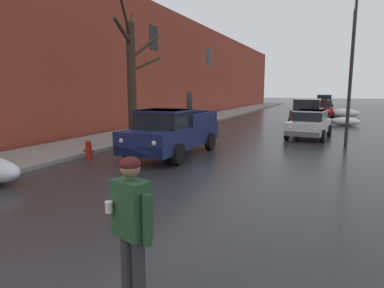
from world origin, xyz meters
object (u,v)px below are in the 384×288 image
at_px(sedan_white_parked_kerbside_close, 309,123).
at_px(sedan_grey_queued_behind_truck, 321,106).
at_px(pickup_truck_darkblue_approaching_near_lane, 172,132).
at_px(suv_green_at_far_intersection, 324,102).
at_px(bare_tree_second_along_sidewalk, 132,77).
at_px(fire_hydrant, 89,150).
at_px(suv_maroon_parked_kerbside_mid, 307,111).
at_px(street_lamp_post, 352,62).
at_px(sedan_red_parked_far_down_block, 322,109).
at_px(pedestrian_with_coffee, 132,221).

height_order(sedan_white_parked_kerbside_close, sedan_grey_queued_behind_truck, same).
relative_size(pickup_truck_darkblue_approaching_near_lane, suv_green_at_far_intersection, 1.14).
relative_size(bare_tree_second_along_sidewalk, fire_hydrant, 9.16).
relative_size(bare_tree_second_along_sidewalk, suv_maroon_parked_kerbside_mid, 1.52).
distance_m(sedan_grey_queued_behind_truck, street_lamp_post, 22.91).
bearing_deg(sedan_white_parked_kerbside_close, suv_maroon_parked_kerbside_mid, 95.56).
bearing_deg(sedan_red_parked_far_down_block, sedan_white_parked_kerbside_close, -90.04).
height_order(bare_tree_second_along_sidewalk, suv_maroon_parked_kerbside_mid, bare_tree_second_along_sidewalk).
bearing_deg(pedestrian_with_coffee, bare_tree_second_along_sidewalk, 122.91).
bearing_deg(sedan_red_parked_far_down_block, pedestrian_with_coffee, -91.57).
xyz_separation_m(bare_tree_second_along_sidewalk, pedestrian_with_coffee, (6.32, -9.76, -1.96)).
xyz_separation_m(bare_tree_second_along_sidewalk, sedan_red_parked_far_down_block, (7.12, 19.61, -2.24)).
xyz_separation_m(suv_green_at_far_intersection, street_lamp_post, (1.86, -28.78, 2.61)).
relative_size(sedan_red_parked_far_down_block, sedan_grey_queued_behind_truck, 1.04).
relative_size(sedan_white_parked_kerbside_close, pedestrian_with_coffee, 2.29).
xyz_separation_m(bare_tree_second_along_sidewalk, sedan_grey_queued_behind_truck, (6.79, 25.59, -2.24)).
xyz_separation_m(suv_green_at_far_intersection, fire_hydrant, (-6.60, -35.13, -0.63)).
xyz_separation_m(sedan_white_parked_kerbside_close, street_lamp_post, (1.68, -2.46, 2.85)).
xyz_separation_m(sedan_red_parked_far_down_block, pedestrian_with_coffee, (-0.81, -29.37, 0.28)).
bearing_deg(suv_maroon_parked_kerbside_mid, suv_green_at_far_intersection, 88.80).
bearing_deg(suv_maroon_parked_kerbside_mid, fire_hydrant, -112.42).
distance_m(sedan_red_parked_far_down_block, pedestrian_with_coffee, 29.38).
bearing_deg(sedan_white_parked_kerbside_close, sedan_grey_queued_behind_truck, 90.91).
relative_size(pedestrian_with_coffee, street_lamp_post, 0.27).
distance_m(sedan_red_parked_far_down_block, fire_hydrant, 24.00).
distance_m(bare_tree_second_along_sidewalk, sedan_grey_queued_behind_truck, 26.57).
height_order(bare_tree_second_along_sidewalk, suv_green_at_far_intersection, bare_tree_second_along_sidewalk).
bearing_deg(pedestrian_with_coffee, suv_green_at_far_intersection, 89.15).
distance_m(pickup_truck_darkblue_approaching_near_lane, sedan_grey_queued_behind_truck, 27.46).
distance_m(pickup_truck_darkblue_approaching_near_lane, sedan_red_parked_far_down_block, 21.64).
bearing_deg(street_lamp_post, suv_maroon_parked_kerbside_mid, 104.78).
distance_m(sedan_red_parked_far_down_block, suv_green_at_far_intersection, 12.11).
bearing_deg(suv_maroon_parked_kerbside_mid, pedestrian_with_coffee, -90.53).
height_order(sedan_red_parked_far_down_block, sedan_grey_queued_behind_truck, same).
bearing_deg(sedan_white_parked_kerbside_close, street_lamp_post, -55.68).
xyz_separation_m(pickup_truck_darkblue_approaching_near_lane, street_lamp_post, (6.08, 4.51, 2.72)).
height_order(fire_hydrant, street_lamp_post, street_lamp_post).
xyz_separation_m(suv_maroon_parked_kerbside_mid, sedan_grey_queued_behind_truck, (0.28, 14.01, -0.24)).
height_order(pickup_truck_darkblue_approaching_near_lane, pedestrian_with_coffee, same).
xyz_separation_m(suv_maroon_parked_kerbside_mid, pedestrian_with_coffee, (-0.20, -21.33, 0.05)).
bearing_deg(street_lamp_post, sedan_white_parked_kerbside_close, 124.32).
bearing_deg(sedan_grey_queued_behind_truck, suv_green_at_far_intersection, 88.67).
xyz_separation_m(fire_hydrant, street_lamp_post, (8.46, 6.34, 3.24)).
xyz_separation_m(suv_maroon_parked_kerbside_mid, sedan_red_parked_far_down_block, (0.61, 8.04, -0.23)).
bearing_deg(sedan_grey_queued_behind_truck, suv_maroon_parked_kerbside_mid, -91.14).
distance_m(bare_tree_second_along_sidewalk, street_lamp_post, 9.29).
bearing_deg(sedan_red_parked_far_down_block, fire_hydrant, -106.44).
bearing_deg(suv_green_at_far_intersection, suv_maroon_parked_kerbside_mid, -91.20).
bearing_deg(fire_hydrant, street_lamp_post, 36.87).
relative_size(sedan_grey_queued_behind_truck, suv_green_at_far_intersection, 0.91).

